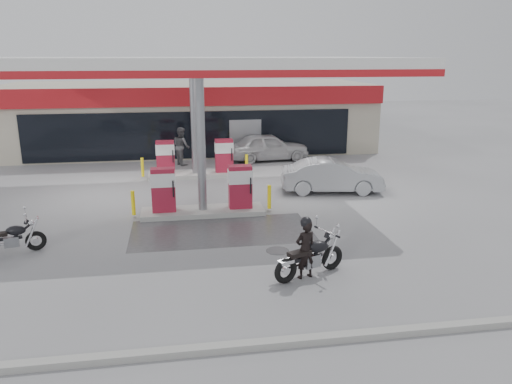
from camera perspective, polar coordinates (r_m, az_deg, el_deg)
ground at (r=16.73m, az=-5.67°, el=-4.57°), size 90.00×90.00×0.00m
wet_patch at (r=16.77m, az=-3.96°, el=-4.48°), size 6.00×3.00×0.00m
drain_cover at (r=15.12m, az=2.48°, el=-6.71°), size 0.70×0.70×0.01m
kerb at (r=10.40m, az=-3.01°, el=-17.31°), size 28.00×0.25×0.15m
store_building at (r=31.87m, az=-7.67°, el=8.62°), size 22.00×8.22×4.00m
canopy at (r=20.73m, az=-7.00°, el=14.12°), size 16.00×10.02×5.51m
pump_island_near at (r=18.42m, az=-6.13°, el=-0.38°), size 5.14×1.30×1.78m
pump_island_far at (r=24.25m, az=-6.96°, el=3.43°), size 5.14×1.30×1.78m
main_motorcycle at (r=13.38m, az=6.29°, el=-7.47°), size 2.13×1.16×1.16m
biker_main at (r=13.15m, az=5.66°, el=-6.54°), size 0.67×0.54×1.59m
parked_motorcycle at (r=16.41m, az=-26.21°, el=-4.86°), size 1.97×0.84×1.03m
sedan_white at (r=27.82m, az=1.39°, el=5.19°), size 4.61×2.14×1.53m
attendant at (r=26.92m, az=-8.51°, el=5.22°), size 1.10×1.21×2.02m
hatchback_silver at (r=21.54m, az=8.67°, el=1.84°), size 4.47×2.13×1.41m
parked_car_left at (r=30.35m, az=-16.02°, el=5.28°), size 4.71×2.13×1.34m
parked_car_right at (r=30.64m, az=1.02°, el=5.68°), size 3.77×1.80×1.04m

